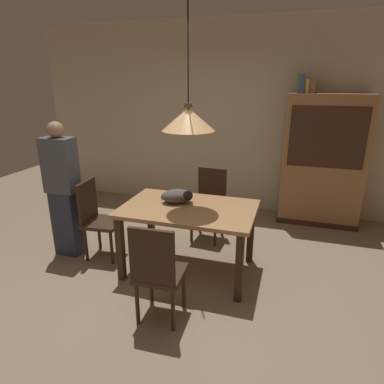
# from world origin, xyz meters

# --- Properties ---
(ground) EXTENTS (10.00, 10.00, 0.00)m
(ground) POSITION_xyz_m (0.00, 0.00, 0.00)
(ground) COLOR #847056
(back_wall) EXTENTS (6.40, 0.10, 2.90)m
(back_wall) POSITION_xyz_m (0.00, 2.65, 1.45)
(back_wall) COLOR beige
(back_wall) RESTS_ON ground
(dining_table) EXTENTS (1.40, 0.90, 0.75)m
(dining_table) POSITION_xyz_m (0.04, 0.48, 0.65)
(dining_table) COLOR #A87A4C
(dining_table) RESTS_ON ground
(chair_left_side) EXTENTS (0.43, 0.43, 0.93)m
(chair_left_side) POSITION_xyz_m (-1.09, 0.47, 0.51)
(chair_left_side) COLOR #382316
(chair_left_side) RESTS_ON ground
(chair_near_front) EXTENTS (0.42, 0.42, 0.93)m
(chair_near_front) POSITION_xyz_m (0.04, -0.40, 0.51)
(chair_near_front) COLOR #382316
(chair_near_front) RESTS_ON ground
(chair_far_back) EXTENTS (0.43, 0.43, 0.93)m
(chair_far_back) POSITION_xyz_m (0.05, 1.36, 0.51)
(chair_far_back) COLOR #382316
(chair_far_back) RESTS_ON ground
(cat_sleeping) EXTENTS (0.41, 0.33, 0.16)m
(cat_sleeping) POSITION_xyz_m (-0.11, 0.57, 0.83)
(cat_sleeping) COLOR #4C4742
(cat_sleeping) RESTS_ON dining_table
(pendant_lamp) EXTENTS (0.52, 0.52, 1.30)m
(pendant_lamp) POSITION_xyz_m (0.04, 0.48, 1.66)
(pendant_lamp) COLOR #E0A86B
(hutch_bookcase) EXTENTS (1.12, 0.45, 1.85)m
(hutch_bookcase) POSITION_xyz_m (1.45, 2.32, 0.89)
(hutch_bookcase) COLOR olive
(hutch_bookcase) RESTS_ON ground
(book_green_slim) EXTENTS (0.03, 0.20, 0.26)m
(book_green_slim) POSITION_xyz_m (1.01, 2.32, 1.98)
(book_green_slim) COLOR #427A4C
(book_green_slim) RESTS_ON hutch_bookcase
(book_blue_wide) EXTENTS (0.06, 0.24, 0.24)m
(book_blue_wide) POSITION_xyz_m (1.07, 2.32, 1.97)
(book_blue_wide) COLOR #384C93
(book_blue_wide) RESTS_ON hutch_bookcase
(book_yellow_short) EXTENTS (0.04, 0.20, 0.18)m
(book_yellow_short) POSITION_xyz_m (1.13, 2.32, 1.94)
(book_yellow_short) COLOR gold
(book_yellow_short) RESTS_ON hutch_bookcase
(book_brown_thick) EXTENTS (0.06, 0.24, 0.22)m
(book_brown_thick) POSITION_xyz_m (1.20, 2.32, 1.96)
(book_brown_thick) COLOR brown
(book_brown_thick) RESTS_ON hutch_bookcase
(person_standing) EXTENTS (0.36, 0.22, 1.59)m
(person_standing) POSITION_xyz_m (-1.47, 0.42, 0.80)
(person_standing) COLOR #2D3347
(person_standing) RESTS_ON ground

